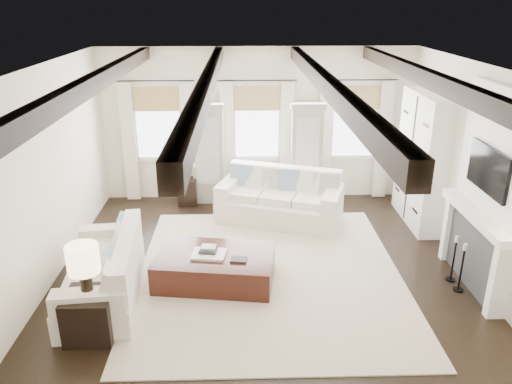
{
  "coord_description": "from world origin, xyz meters",
  "views": [
    {
      "loc": [
        -0.32,
        -6.5,
        4.09
      ],
      "look_at": [
        -0.1,
        1.04,
        1.15
      ],
      "focal_mm": 35.0,
      "sensor_mm": 36.0,
      "label": 1
    }
  ],
  "objects_px": {
    "sofa_back": "(280,200)",
    "sofa_left": "(107,274)",
    "side_table_front": "(91,315)",
    "ottoman": "(215,268)",
    "side_table_back": "(188,192)"
  },
  "relations": [
    {
      "from": "sofa_back",
      "to": "sofa_left",
      "type": "height_order",
      "value": "sofa_back"
    },
    {
      "from": "sofa_left",
      "to": "side_table_front",
      "type": "height_order",
      "value": "sofa_left"
    },
    {
      "from": "ottoman",
      "to": "side_table_back",
      "type": "relative_size",
      "value": 3.13
    },
    {
      "from": "sofa_back",
      "to": "ottoman",
      "type": "bearing_deg",
      "value": -117.17
    },
    {
      "from": "sofa_left",
      "to": "side_table_back",
      "type": "relative_size",
      "value": 4.02
    },
    {
      "from": "side_table_front",
      "to": "side_table_back",
      "type": "height_order",
      "value": "side_table_front"
    },
    {
      "from": "side_table_back",
      "to": "sofa_left",
      "type": "bearing_deg",
      "value": -103.12
    },
    {
      "from": "ottoman",
      "to": "side_table_back",
      "type": "distance_m",
      "value": 3.2
    },
    {
      "from": "side_table_back",
      "to": "sofa_back",
      "type": "bearing_deg",
      "value": -23.76
    },
    {
      "from": "sofa_back",
      "to": "side_table_back",
      "type": "xyz_separation_m",
      "value": [
        -1.89,
        0.83,
        -0.13
      ]
    },
    {
      "from": "side_table_front",
      "to": "side_table_back",
      "type": "relative_size",
      "value": 1.08
    },
    {
      "from": "sofa_left",
      "to": "ottoman",
      "type": "height_order",
      "value": "sofa_left"
    },
    {
      "from": "sofa_back",
      "to": "side_table_front",
      "type": "height_order",
      "value": "sofa_back"
    },
    {
      "from": "sofa_left",
      "to": "ottoman",
      "type": "distance_m",
      "value": 1.59
    },
    {
      "from": "sofa_left",
      "to": "side_table_back",
      "type": "height_order",
      "value": "sofa_left"
    }
  ]
}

